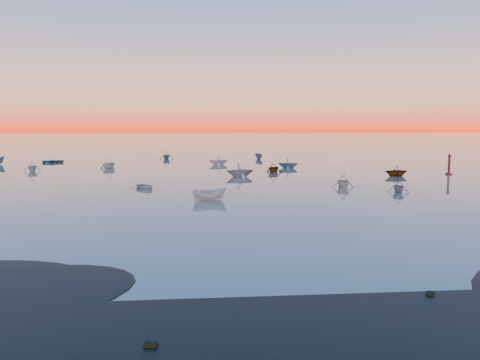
{
  "coord_description": "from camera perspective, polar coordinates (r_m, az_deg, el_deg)",
  "views": [
    {
      "loc": [
        -2.97,
        -22.65,
        7.58
      ],
      "look_at": [
        1.4,
        28.0,
        1.52
      ],
      "focal_mm": 35.0,
      "sensor_mm": 36.0,
      "label": 1
    }
  ],
  "objects": [
    {
      "name": "boat_near_left",
      "position": [
        56.62,
        -11.53,
        -1.03
      ],
      "size": [
        3.91,
        2.95,
        0.9
      ],
      "primitive_type": "imported",
      "rotation": [
        0.0,
        0.0,
        0.46
      ],
      "color": "beige",
      "rests_on": "ground"
    },
    {
      "name": "mud_lobes",
      "position": [
        23.13,
        2.78,
        -12.31
      ],
      "size": [
        140.0,
        6.0,
        0.07
      ],
      "primitive_type": null,
      "color": "black",
      "rests_on": "ground"
    },
    {
      "name": "ground",
      "position": [
        122.92,
        -3.55,
        3.25
      ],
      "size": [
        600.0,
        600.0,
        0.0
      ],
      "primitive_type": "plane",
      "color": "#70655D",
      "rests_on": "ground"
    },
    {
      "name": "boat_near_center",
      "position": [
        47.27,
        -3.76,
        -2.44
      ],
      "size": [
        1.9,
        3.63,
        1.2
      ],
      "primitive_type": "imported",
      "rotation": [
        0.0,
        0.0,
        1.7
      ],
      "color": "beige",
      "rests_on": "ground"
    },
    {
      "name": "moored_fleet",
      "position": [
        76.09,
        -2.67,
        1.07
      ],
      "size": [
        124.0,
        58.0,
        1.2
      ],
      "primitive_type": null,
      "color": "beige",
      "rests_on": "ground"
    },
    {
      "name": "boat_near_right",
      "position": [
        58.09,
        12.46,
        -0.86
      ],
      "size": [
        3.49,
        1.69,
        1.2
      ],
      "primitive_type": "imported",
      "rotation": [
        0.0,
        0.0,
        3.1
      ],
      "color": "beige",
      "rests_on": "ground"
    },
    {
      "name": "channel_marker",
      "position": [
        78.0,
        24.13,
        1.6
      ],
      "size": [
        0.94,
        0.94,
        3.35
      ],
      "color": "#410E0E",
      "rests_on": "ground"
    }
  ]
}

